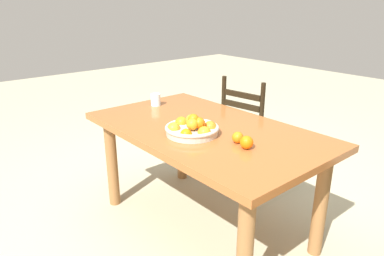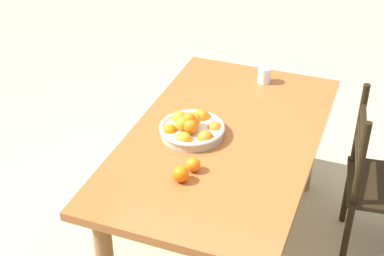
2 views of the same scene
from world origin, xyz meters
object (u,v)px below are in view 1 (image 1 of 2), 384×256
drinking_glass (156,100)px  chair_near_window (250,131)px  orange_loose_1 (238,137)px  orange_loose_0 (247,142)px  fruit_bowl (192,128)px  dining_table (205,143)px

drinking_glass → chair_near_window: bearing=65.6°
chair_near_window → orange_loose_1: (0.60, -0.81, 0.32)m
orange_loose_0 → drinking_glass: bearing=173.8°
orange_loose_0 → chair_near_window: bearing=129.3°
fruit_bowl → drinking_glass: 0.69m
dining_table → fruit_bowl: 0.21m
orange_loose_0 → drinking_glass: (-1.01, 0.11, 0.01)m
orange_loose_1 → drinking_glass: size_ratio=0.72×
orange_loose_1 → drinking_glass: drinking_glass is taller
dining_table → chair_near_window: size_ratio=1.71×
dining_table → orange_loose_0: (0.40, -0.07, 0.14)m
drinking_glass → orange_loose_1: bearing=-5.2°
orange_loose_0 → orange_loose_1: 0.09m
dining_table → orange_loose_0: 0.43m
chair_near_window → drinking_glass: (-0.33, -0.73, 0.34)m
fruit_bowl → drinking_glass: size_ratio=3.58×
dining_table → orange_loose_1: orange_loose_1 is taller
orange_loose_0 → orange_loose_1: bearing=163.9°
dining_table → fruit_bowl: bearing=-71.8°
fruit_bowl → drinking_glass: bearing=163.7°
fruit_bowl → chair_near_window: bearing=109.7°
orange_loose_0 → drinking_glass: drinking_glass is taller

